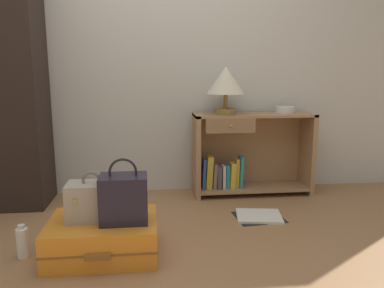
# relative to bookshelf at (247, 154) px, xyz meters

# --- Properties ---
(ground_plane) EXTENTS (9.00, 9.00, 0.00)m
(ground_plane) POSITION_rel_bookshelf_xyz_m (-0.78, -1.28, -0.35)
(ground_plane) COLOR #9E7047
(back_wall) EXTENTS (6.40, 0.10, 2.60)m
(back_wall) POSITION_rel_bookshelf_xyz_m (-0.78, 0.22, 0.95)
(back_wall) COLOR beige
(back_wall) RESTS_ON ground_plane
(bookshelf) EXTENTS (1.04, 0.33, 0.72)m
(bookshelf) POSITION_rel_bookshelf_xyz_m (0.00, 0.00, 0.00)
(bookshelf) COLOR #A37A51
(bookshelf) RESTS_ON ground_plane
(table_lamp) EXTENTS (0.32, 0.32, 0.40)m
(table_lamp) POSITION_rel_bookshelf_xyz_m (-0.21, -0.03, 0.64)
(table_lamp) COLOR olive
(table_lamp) RESTS_ON bookshelf
(bowl) EXTENTS (0.16, 0.16, 0.06)m
(bowl) POSITION_rel_bookshelf_xyz_m (0.34, 0.00, 0.39)
(bowl) COLOR silver
(bowl) RESTS_ON bookshelf
(suitcase_large) EXTENTS (0.64, 0.50, 0.22)m
(suitcase_large) POSITION_rel_bookshelf_xyz_m (-1.14, -1.06, -0.24)
(suitcase_large) COLOR orange
(suitcase_large) RESTS_ON ground_plane
(train_case) EXTENTS (0.28, 0.19, 0.29)m
(train_case) POSITION_rel_bookshelf_xyz_m (-1.19, -1.04, -0.02)
(train_case) COLOR #A89E8E
(train_case) RESTS_ON suitcase_large
(handbag) EXTENTS (0.27, 0.19, 0.38)m
(handbag) POSITION_rel_bookshelf_xyz_m (-1.01, -1.10, 0.00)
(handbag) COLOR #231E2D
(handbag) RESTS_ON suitcase_large
(bottle) EXTENTS (0.07, 0.07, 0.20)m
(bottle) POSITION_rel_bookshelf_xyz_m (-1.60, -1.04, -0.26)
(bottle) COLOR white
(bottle) RESTS_ON ground_plane
(open_book_on_floor) EXTENTS (0.37, 0.32, 0.02)m
(open_book_on_floor) POSITION_rel_bookshelf_xyz_m (-0.05, -0.59, -0.34)
(open_book_on_floor) COLOR white
(open_book_on_floor) RESTS_ON ground_plane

